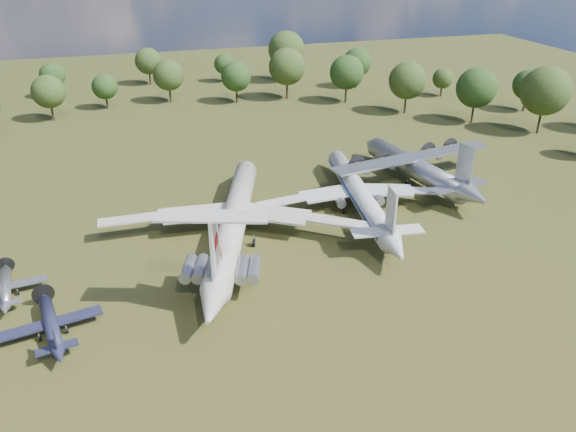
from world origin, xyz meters
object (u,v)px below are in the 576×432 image
object	(u,v)px
small_prop_northwest	(6,289)
person_on_il62	(220,253)
il62_airliner	(234,224)
tu104_jet	(359,197)
an12_transport	(415,171)
small_prop_west	(52,327)

from	to	relation	value
small_prop_northwest	person_on_il62	bearing A→B (deg)	-23.27
small_prop_northwest	person_on_il62	world-z (taller)	person_on_il62
il62_airliner	tu104_jet	distance (m)	21.24
tu104_jet	an12_transport	world-z (taller)	an12_transport
tu104_jet	small_prop_northwest	distance (m)	51.36
il62_airliner	person_on_il62	distance (m)	14.27
tu104_jet	small_prop_west	size ratio (longest dim) A/B	2.88
small_prop_west	small_prop_northwest	size ratio (longest dim) A/B	1.17
il62_airliner	small_prop_northwest	world-z (taller)	il62_airliner
tu104_jet	il62_airliner	bearing A→B (deg)	-161.83
il62_airliner	tu104_jet	size ratio (longest dim) A/B	1.17
person_on_il62	tu104_jet	bearing A→B (deg)	-120.78
tu104_jet	small_prop_west	xyz separation A→B (m)	(-44.48, -19.41, -1.06)
il62_airliner	person_on_il62	size ratio (longest dim) A/B	26.58
tu104_jet	an12_transport	xyz separation A→B (m)	(13.68, 7.24, 0.16)
small_prop_west	il62_airliner	bearing A→B (deg)	21.81
il62_airliner	small_prop_west	xyz separation A→B (m)	(-23.59, -15.61, -1.38)
an12_transport	small_prop_west	xyz separation A→B (m)	(-58.16, -26.66, -1.22)
an12_transport	person_on_il62	xyz separation A→B (m)	(-38.89, -24.22, 3.58)
il62_airliner	an12_transport	size ratio (longest dim) A/B	1.43
tu104_jet	small_prop_west	distance (m)	48.55
person_on_il62	small_prop_northwest	bearing A→B (deg)	9.43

